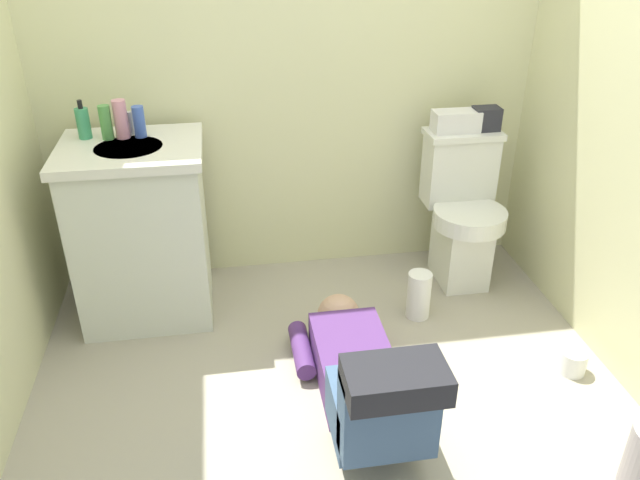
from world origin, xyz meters
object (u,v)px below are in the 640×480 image
bottle_pink (121,119)px  tissue_box (456,121)px  vanity_cabinet (142,230)px  toilet_paper_roll (573,362)px  toiletry_bag (486,119)px  toilet (462,211)px  bottle_blue (139,122)px  bottle_green (106,122)px  person_plumber (363,377)px  paper_towel_roll (419,295)px  soap_dispenser (83,123)px  faucet (130,123)px

bottle_pink → tissue_box: bearing=1.7°
vanity_cabinet → toilet_paper_roll: bearing=-23.4°
toiletry_bag → vanity_cabinet: bearing=-174.9°
tissue_box → toiletry_bag: 0.15m
toilet → bottle_pink: bearing=178.3°
bottle_pink → toilet_paper_roll: size_ratio=1.50×
vanity_cabinet → bottle_blue: (0.04, 0.10, 0.47)m
vanity_cabinet → bottle_green: bottle_green is taller
bottle_green → bottle_pink: bearing=5.2°
tissue_box → toilet: bearing=-63.6°
person_plumber → paper_towel_roll: size_ratio=4.67×
vanity_cabinet → bottle_pink: size_ratio=4.99×
bottle_blue → toilet_paper_roll: (1.70, -0.85, -0.84)m
toilet → vanity_cabinet: (-1.53, -0.05, 0.05)m
vanity_cabinet → tissue_box: 1.54m
soap_dispenser → bottle_blue: (0.23, -0.02, -0.00)m
bottle_green → faucet: bearing=26.6°
toilet → vanity_cabinet: vanity_cabinet is taller
vanity_cabinet → bottle_green: 0.49m
toilet → paper_towel_roll: (-0.30, -0.32, -0.25)m
paper_towel_roll → toilet_paper_roll: paper_towel_roll is taller
tissue_box → toiletry_bag: size_ratio=1.77×
soap_dispenser → bottle_pink: 0.16m
tissue_box → toilet_paper_roll: size_ratio=2.00×
bottle_pink → paper_towel_roll: 1.53m
toiletry_bag → bottle_green: bearing=-178.3°
bottle_green → soap_dispenser: bearing=164.8°
toilet → tissue_box: bearing=116.4°
toiletry_bag → bottle_blue: 1.59m
vanity_cabinet → faucet: faucet is taller
tissue_box → bottle_blue: (-1.44, -0.04, 0.09)m
bottle_pink → bottle_blue: bearing=1.2°
tissue_box → soap_dispenser: 1.68m
person_plumber → paper_towel_roll: (0.40, 0.58, -0.06)m
toilet → paper_towel_roll: 0.51m
bottle_blue → toiletry_bag: bearing=1.6°
toiletry_bag → bottle_green: 1.73m
soap_dispenser → bottle_pink: soap_dispenser is taller
toilet → faucet: size_ratio=7.50×
toiletry_bag → paper_towel_roll: toiletry_bag is taller
vanity_cabinet → soap_dispenser: 0.52m
bottle_green → bottle_blue: bottle_green is taller
bottle_green → bottle_pink: size_ratio=0.88×
bottle_green → paper_towel_roll: 1.58m
tissue_box → bottle_green: 1.58m
faucet → tissue_box: faucet is taller
soap_dispenser → bottle_green: size_ratio=1.14×
soap_dispenser → toilet_paper_roll: soap_dispenser is taller
toilet → person_plumber: 1.16m
faucet → toiletry_bag: size_ratio=0.81×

